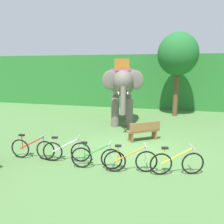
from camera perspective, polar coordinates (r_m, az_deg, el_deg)
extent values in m
plane|color=#4C753D|center=(9.46, 4.94, -9.23)|extent=(80.00, 80.00, 0.00)
cube|color=#28702D|center=(21.06, 10.52, 7.88)|extent=(36.00, 6.00, 4.24)
cylinder|color=brown|center=(15.98, 15.63, 4.13)|extent=(0.33, 0.33, 2.86)
ellipsoid|color=#1E6028|center=(15.89, 16.16, 13.77)|extent=(2.63, 2.63, 2.78)
ellipsoid|color=#665E56|center=(13.36, 2.50, 7.17)|extent=(2.03, 3.14, 1.50)
cylinder|color=#665E56|center=(12.70, 4.28, -0.13)|extent=(0.44, 0.44, 1.60)
cylinder|color=#665E56|center=(12.68, 0.80, -0.12)|extent=(0.44, 0.44, 1.60)
cylinder|color=#665E56|center=(14.46, 3.88, 1.29)|extent=(0.44, 0.44, 1.60)
cylinder|color=#665E56|center=(14.45, 0.83, 1.30)|extent=(0.44, 0.44, 1.60)
ellipsoid|color=#665E56|center=(11.35, 2.77, 7.70)|extent=(1.23, 1.30, 1.10)
ellipsoid|color=#665E56|center=(11.54, 5.86, 7.96)|extent=(0.85, 0.35, 0.96)
ellipsoid|color=#665E56|center=(11.50, -0.37, 8.01)|extent=(0.85, 0.35, 0.96)
cylinder|color=#665E56|center=(11.00, 2.79, 2.87)|extent=(0.26, 0.26, 1.40)
cone|color=beige|center=(11.01, 3.95, 4.70)|extent=(0.25, 0.58, 0.21)
cone|color=beige|center=(11.00, 1.65, 4.72)|extent=(0.25, 0.58, 0.21)
cube|color=#BF4C8C|center=(13.43, 2.52, 10.53)|extent=(1.59, 1.57, 0.08)
cube|color=olive|center=(13.43, 2.52, 10.91)|extent=(1.13, 1.28, 0.10)
cube|color=olive|center=(13.93, 2.48, 12.08)|extent=(0.90, 0.30, 0.56)
cylinder|color=#665E56|center=(14.82, 2.34, 5.84)|extent=(0.08, 0.08, 0.90)
torus|color=black|center=(9.12, -21.96, -8.47)|extent=(0.71, 0.09, 0.71)
torus|color=black|center=(8.64, -16.28, -9.19)|extent=(0.71, 0.09, 0.71)
cylinder|color=red|center=(8.80, -19.45, -7.28)|extent=(0.97, 0.10, 0.54)
cylinder|color=red|center=(8.99, -21.54, -6.98)|extent=(0.03, 0.03, 0.52)
cube|color=black|center=(8.91, -21.66, -5.39)|extent=(0.21, 0.11, 0.06)
cylinder|color=#9E9EA3|center=(8.57, -16.68, -7.39)|extent=(0.03, 0.03, 0.55)
cylinder|color=#9E9EA3|center=(8.49, -16.79, -5.67)|extent=(0.06, 0.52, 0.03)
torus|color=black|center=(8.46, -14.62, -9.55)|extent=(0.71, 0.19, 0.71)
torus|color=black|center=(8.22, -7.86, -9.90)|extent=(0.71, 0.19, 0.71)
cylinder|color=silver|center=(8.24, -11.53, -8.10)|extent=(0.96, 0.23, 0.54)
cylinder|color=silver|center=(8.34, -14.05, -7.92)|extent=(0.03, 0.03, 0.52)
cube|color=black|center=(8.26, -14.14, -6.21)|extent=(0.22, 0.14, 0.06)
cylinder|color=#9E9EA3|center=(8.13, -8.26, -8.04)|extent=(0.03, 0.03, 0.55)
cylinder|color=#9E9EA3|center=(8.05, -8.31, -6.23)|extent=(0.13, 0.52, 0.03)
torus|color=black|center=(7.75, -7.63, -11.23)|extent=(0.71, 0.14, 0.71)
torus|color=black|center=(7.57, -0.13, -11.70)|extent=(0.71, 0.14, 0.71)
cylinder|color=green|center=(7.56, -4.14, -9.72)|extent=(0.97, 0.16, 0.54)
cylinder|color=green|center=(7.63, -6.94, -9.48)|extent=(0.03, 0.03, 0.52)
cube|color=black|center=(7.54, -6.99, -7.63)|extent=(0.21, 0.12, 0.06)
cylinder|color=#9E9EA3|center=(7.47, -0.52, -9.70)|extent=(0.03, 0.03, 0.55)
cylinder|color=#9E9EA3|center=(7.38, -0.53, -7.74)|extent=(0.09, 0.52, 0.03)
torus|color=black|center=(7.40, 0.72, -12.24)|extent=(0.70, 0.21, 0.71)
torus|color=black|center=(7.47, 8.59, -12.14)|extent=(0.70, 0.21, 0.71)
cylinder|color=orange|center=(7.32, 4.51, -10.43)|extent=(0.95, 0.27, 0.54)
cylinder|color=orange|center=(7.31, 1.53, -10.37)|extent=(0.03, 0.03, 0.52)
cube|color=black|center=(7.21, 1.54, -8.45)|extent=(0.22, 0.14, 0.06)
cylinder|color=#9E9EA3|center=(7.36, 8.26, -10.15)|extent=(0.03, 0.03, 0.55)
cylinder|color=#9E9EA3|center=(7.27, 8.32, -8.17)|extent=(0.15, 0.51, 0.03)
torus|color=black|center=(7.38, 12.15, -12.60)|extent=(0.69, 0.26, 0.71)
torus|color=black|center=(7.69, 19.53, -12.01)|extent=(0.69, 0.26, 0.71)
cylinder|color=yellow|center=(7.41, 15.84, -10.57)|extent=(0.94, 0.33, 0.54)
cylinder|color=yellow|center=(7.30, 13.00, -10.68)|extent=(0.03, 0.03, 0.52)
cube|color=black|center=(7.21, 13.10, -8.76)|extent=(0.22, 0.15, 0.06)
cylinder|color=#9E9EA3|center=(7.56, 19.32, -10.09)|extent=(0.03, 0.03, 0.55)
cylinder|color=#9E9EA3|center=(7.47, 19.45, -8.16)|extent=(0.18, 0.51, 0.03)
cube|color=brown|center=(10.47, 7.76, -4.66)|extent=(1.46, 1.19, 0.06)
cube|color=brown|center=(10.25, 8.27, -3.63)|extent=(1.27, 0.91, 0.40)
cube|color=brown|center=(10.27, 4.76, -6.22)|extent=(0.27, 0.34, 0.45)
cube|color=brown|center=(10.82, 10.54, -5.46)|extent=(0.27, 0.34, 0.45)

